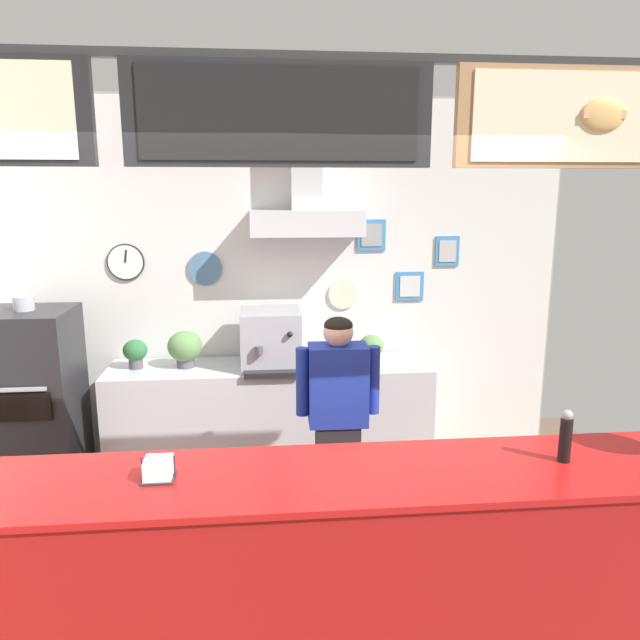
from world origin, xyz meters
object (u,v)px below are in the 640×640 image
potted_sage (135,352)px  potted_thyme (185,347)px  pizza_oven (35,407)px  espresso_machine (271,339)px  napkin_holder (159,470)px  potted_oregano (371,347)px  shop_worker (338,424)px  pepper_grinder (566,436)px

potted_sage → potted_thyme: bearing=-0.6°
potted_thyme → potted_sage: 0.38m
pizza_oven → potted_thyme: pizza_oven is taller
espresso_machine → napkin_holder: espresso_machine is taller
potted_thyme → potted_sage: bearing=179.4°
potted_thyme → potted_sage: size_ratio=1.26×
potted_oregano → napkin_holder: napkin_holder is taller
napkin_holder → potted_sage: bearing=103.8°
shop_worker → napkin_holder: bearing=54.1°
shop_worker → potted_thyme: (-1.07, 1.04, 0.25)m
potted_thyme → napkin_holder: 2.25m
napkin_holder → potted_thyme: bearing=94.3°
potted_oregano → pizza_oven: bearing=-173.3°
shop_worker → pepper_grinder: 1.53m
shop_worker → potted_oregano: (0.40, 1.05, 0.22)m
potted_thyme → potted_oregano: (1.47, 0.01, -0.04)m
pizza_oven → potted_oregano: size_ratio=6.97×
espresso_machine → potted_oregano: size_ratio=2.49×
espresso_machine → pizza_oven: bearing=-172.1°
espresso_machine → potted_oregano: (0.81, 0.06, -0.10)m
espresso_machine → pepper_grinder: size_ratio=2.30×
potted_thyme → pizza_oven: bearing=-165.0°
potted_thyme → potted_oregano: 1.48m
pizza_oven → napkin_holder: (1.23, -1.96, 0.41)m
shop_worker → pepper_grinder: shop_worker is taller
potted_oregano → pepper_grinder: 2.31m
espresso_machine → napkin_holder: bearing=-102.8°
espresso_machine → potted_oregano: 0.81m
pepper_grinder → napkin_holder: pepper_grinder is taller
espresso_machine → napkin_holder: size_ratio=3.91×
potted_sage → napkin_holder: bearing=-76.2°
pepper_grinder → potted_thyme: bearing=130.7°
pizza_oven → pepper_grinder: size_ratio=6.42×
espresso_machine → shop_worker: bearing=-67.9°
potted_sage → potted_oregano: 1.86m
potted_oregano → napkin_holder: bearing=-120.1°
pizza_oven → potted_thyme: (1.06, 0.28, 0.34)m
pepper_grinder → napkin_holder: 1.76m
pizza_oven → shop_worker: (2.13, -0.76, 0.09)m
napkin_holder → pepper_grinder: bearing=-0.1°
potted_sage → potted_oregano: potted_sage is taller
pizza_oven → pepper_grinder: pizza_oven is taller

